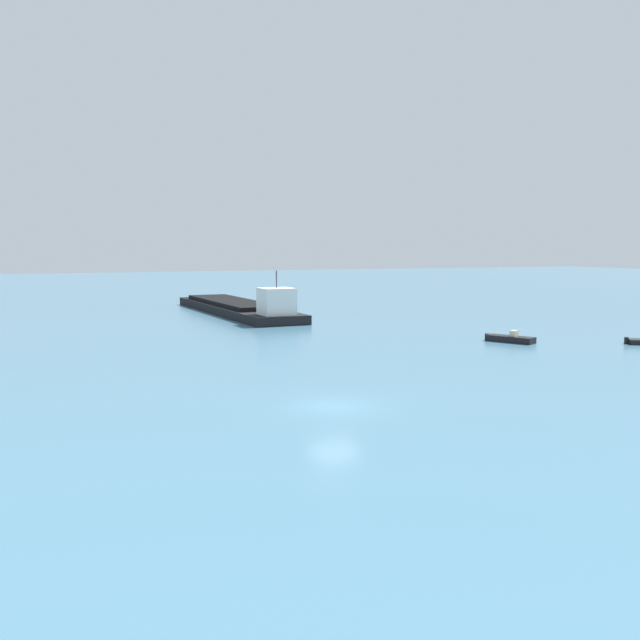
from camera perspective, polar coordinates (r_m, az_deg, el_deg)
The scene contains 3 objects.
ground_plane at distance 35.15m, azimuth 1.20°, elevation -7.10°, with size 400.00×400.00×0.00m, color teal.
cargo_barge at distance 84.00m, azimuth -6.76°, elevation 1.09°, with size 7.13×31.83×5.59m.
small_motorboat at distance 60.63m, azimuth 15.37°, elevation -1.50°, with size 2.95×4.23×1.02m.
Camera 1 is at (-14.07, -31.21, 7.95)m, focal length 38.91 mm.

